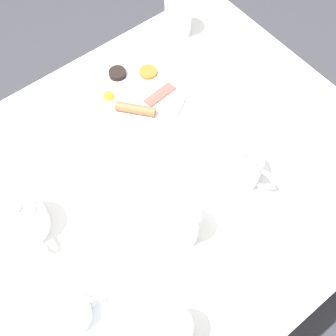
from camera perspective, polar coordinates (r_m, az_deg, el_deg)
The scene contains 12 objects.
ground_plane at distance 1.90m, azimuth -0.00°, elevation -12.24°, with size 8.00×8.00×0.00m, color #333338.
table at distance 1.25m, azimuth -0.00°, elevation -2.25°, with size 1.09×0.93×0.78m.
breakfast_plate at distance 1.32m, azimuth -4.23°, elevation 9.22°, with size 0.28×0.28×0.04m.
teapot_near at distance 1.15m, azimuth 8.84°, elevation 0.15°, with size 0.11×0.18×0.12m.
teapot_far at distance 1.12m, azimuth -17.11°, elevation -6.00°, with size 0.11×0.19×0.12m.
teacup_with_saucer_right at distance 1.04m, azimuth -11.45°, elevation -17.06°, with size 0.13×0.13×0.06m.
water_glass_tall at distance 1.06m, azimuth 1.71°, elevation -6.81°, with size 0.08×0.08×0.11m.
water_glass_short at distance 1.45m, azimuth 1.24°, elevation 17.98°, with size 0.08×0.08×0.11m.
wine_glass_spare at distance 0.99m, azimuth 0.49°, elevation -19.37°, with size 0.08×0.08×0.11m.
napkin_folded at distance 1.33m, azimuth 11.79°, elevation 7.86°, with size 0.14×0.10×0.01m.
fork_by_plate at distance 1.45m, azimuth 6.53°, elevation 14.49°, with size 0.13×0.13×0.00m.
spoon_for_tea at distance 1.13m, azimuth 15.32°, elevation -9.91°, with size 0.17×0.02×0.00m.
Camera 1 is at (-0.36, -0.46, 1.80)m, focal length 50.00 mm.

